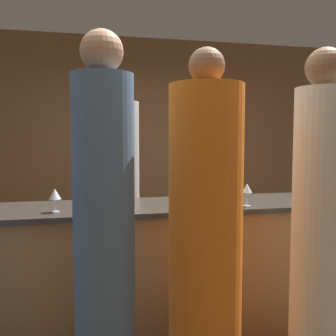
% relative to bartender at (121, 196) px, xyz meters
% --- Properties ---
extents(ground_plane, '(14.00, 14.00, 0.00)m').
position_rel_bartender_xyz_m(ground_plane, '(0.47, -0.86, -0.93)').
color(ground_plane, '#4C3823').
extents(back_wall, '(8.00, 0.08, 2.80)m').
position_rel_bartender_xyz_m(back_wall, '(0.47, 1.61, 0.47)').
color(back_wall, brown).
rests_on(back_wall, ground_plane).
extents(bar_counter, '(3.57, 0.65, 0.99)m').
position_rel_bartender_xyz_m(bar_counter, '(0.47, -0.86, -0.43)').
color(bar_counter, '#996638').
rests_on(bar_counter, ground_plane).
extents(bartender, '(0.35, 0.35, 1.99)m').
position_rel_bartender_xyz_m(bartender, '(0.00, 0.00, 0.00)').
color(bartender, '#B2B2B7').
rests_on(bartender, ground_plane).
extents(guest_0, '(0.31, 0.31, 1.99)m').
position_rel_bartender_xyz_m(guest_0, '(-0.23, -1.55, 0.01)').
color(guest_0, '#4C6B93').
rests_on(guest_0, ground_plane).
extents(guest_1, '(0.40, 0.40, 1.93)m').
position_rel_bartender_xyz_m(guest_1, '(0.31, -1.56, -0.04)').
color(guest_1, orange).
rests_on(guest_1, ground_plane).
extents(guest_3, '(0.31, 0.31, 1.96)m').
position_rel_bartender_xyz_m(guest_3, '(0.97, -1.61, -0.01)').
color(guest_3, silver).
rests_on(guest_3, ground_plane).
extents(wine_bottle_0, '(0.08, 0.08, 0.30)m').
position_rel_bartender_xyz_m(wine_bottle_0, '(1.64, -0.59, 0.18)').
color(wine_bottle_0, black).
rests_on(wine_bottle_0, bar_counter).
extents(wine_glass_0, '(0.08, 0.08, 0.15)m').
position_rel_bartender_xyz_m(wine_glass_0, '(-0.51, -1.00, 0.17)').
color(wine_glass_0, silver).
rests_on(wine_glass_0, bar_counter).
extents(wine_glass_1, '(0.07, 0.07, 0.17)m').
position_rel_bartender_xyz_m(wine_glass_1, '(0.60, -1.09, 0.19)').
color(wine_glass_1, silver).
rests_on(wine_glass_1, bar_counter).
extents(wine_glass_2, '(0.08, 0.08, 0.14)m').
position_rel_bartender_xyz_m(wine_glass_2, '(1.36, -1.13, 0.16)').
color(wine_glass_2, silver).
rests_on(wine_glass_2, bar_counter).
extents(wine_glass_5, '(0.08, 0.08, 0.14)m').
position_rel_bartender_xyz_m(wine_glass_5, '(0.74, -0.94, 0.17)').
color(wine_glass_5, silver).
rests_on(wine_glass_5, bar_counter).
extents(wine_glass_6, '(0.07, 0.07, 0.16)m').
position_rel_bartender_xyz_m(wine_glass_6, '(0.77, -1.07, 0.18)').
color(wine_glass_6, silver).
rests_on(wine_glass_6, bar_counter).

